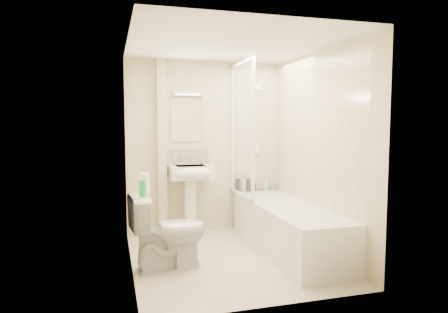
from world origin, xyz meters
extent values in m
plane|color=beige|center=(0.00, 0.00, 0.00)|extent=(2.50, 2.50, 0.00)
cube|color=beige|center=(0.00, 1.25, 1.20)|extent=(2.20, 0.02, 2.40)
cube|color=beige|center=(-1.10, 0.00, 1.20)|extent=(0.02, 2.50, 2.40)
cube|color=beige|center=(1.10, 0.00, 1.20)|extent=(0.02, 2.50, 2.40)
cube|color=white|center=(0.00, 0.00, 2.40)|extent=(2.20, 2.50, 0.02)
cube|color=beige|center=(0.75, 1.24, 1.42)|extent=(0.70, 0.01, 1.75)
cube|color=beige|center=(1.09, 0.07, 1.42)|extent=(0.01, 2.10, 1.75)
cube|color=beige|center=(-0.62, 1.19, 1.20)|extent=(0.12, 0.12, 2.40)
cube|color=beige|center=(-0.25, 1.24, 1.03)|extent=(0.60, 0.02, 0.30)
cube|color=white|center=(-0.25, 1.24, 1.58)|extent=(0.46, 0.01, 0.60)
cube|color=silver|center=(-0.25, 1.22, 1.95)|extent=(0.42, 0.07, 0.07)
cube|color=white|center=(0.75, 0.07, 0.28)|extent=(0.70, 2.10, 0.55)
cube|color=white|center=(0.75, 0.07, 0.49)|extent=(0.56, 1.96, 0.05)
cube|color=white|center=(0.40, 0.80, 1.45)|extent=(0.01, 0.90, 1.80)
cube|color=white|center=(0.40, 1.23, 1.45)|extent=(0.04, 0.04, 1.80)
cube|color=white|center=(0.40, 0.35, 1.45)|extent=(0.04, 0.04, 1.80)
cube|color=white|center=(0.40, 0.80, 2.33)|extent=(0.04, 0.90, 0.04)
cube|color=white|center=(0.40, 0.80, 0.57)|extent=(0.04, 0.90, 0.03)
cylinder|color=white|center=(0.75, 1.22, 1.55)|extent=(0.02, 0.02, 0.90)
cylinder|color=white|center=(0.75, 1.22, 1.10)|extent=(0.05, 0.05, 0.02)
cylinder|color=white|center=(0.75, 1.22, 2.00)|extent=(0.05, 0.05, 0.02)
cylinder|color=white|center=(0.75, 1.15, 2.03)|extent=(0.08, 0.11, 0.11)
cube|color=white|center=(0.75, 1.21, 1.17)|extent=(0.10, 0.05, 0.14)
cylinder|color=white|center=(0.73, 1.19, 1.60)|extent=(0.01, 0.13, 0.84)
cylinder|color=white|center=(-0.25, 1.08, 0.38)|extent=(0.16, 0.16, 0.76)
cube|color=white|center=(-0.25, 1.05, 0.87)|extent=(0.57, 0.44, 0.17)
ellipsoid|color=white|center=(-0.25, 0.88, 0.87)|extent=(0.57, 0.24, 0.17)
cube|color=silver|center=(-0.25, 1.05, 0.94)|extent=(0.39, 0.28, 0.04)
cylinder|color=white|center=(-0.44, 1.16, 1.02)|extent=(0.03, 0.03, 0.10)
cylinder|color=white|center=(-0.07, 1.16, 1.02)|extent=(0.03, 0.03, 0.10)
sphere|color=white|center=(-0.44, 1.16, 1.08)|extent=(0.04, 0.04, 0.04)
sphere|color=white|center=(-0.07, 1.16, 1.08)|extent=(0.04, 0.04, 0.04)
cylinder|color=black|center=(0.46, 1.16, 0.64)|extent=(0.06, 0.06, 0.19)
cylinder|color=silver|center=(0.55, 1.16, 0.63)|extent=(0.06, 0.06, 0.16)
cylinder|color=black|center=(0.62, 1.16, 0.64)|extent=(0.06, 0.06, 0.18)
cylinder|color=navy|center=(0.72, 1.16, 0.61)|extent=(0.04, 0.04, 0.12)
cylinder|color=white|center=(0.90, 1.16, 0.62)|extent=(0.05, 0.05, 0.14)
cylinder|color=green|center=(0.93, 1.16, 0.60)|extent=(0.07, 0.07, 0.09)
imported|color=white|center=(-0.72, -0.13, 0.40)|extent=(0.63, 0.89, 0.81)
cylinder|color=white|center=(-0.95, -0.06, 0.86)|extent=(0.10, 0.10, 0.10)
cylinder|color=white|center=(-0.96, -0.04, 0.96)|extent=(0.11, 0.11, 0.11)
cylinder|color=green|center=(-0.99, -0.26, 0.89)|extent=(0.07, 0.07, 0.17)
camera|label=1|loc=(-1.29, -4.26, 1.56)|focal=32.00mm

